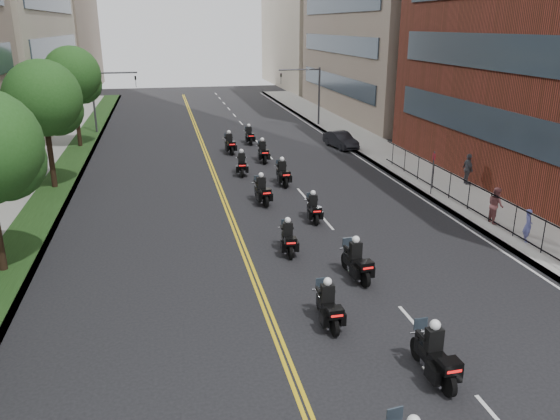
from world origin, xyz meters
The scene contains 23 objects.
sidewalk_right centered at (12.00, 25.00, 0.07)m, with size 4.00×90.00×0.15m, color gray.
sidewalk_left centered at (-12.00, 25.00, 0.07)m, with size 4.00×90.00×0.15m, color gray.
grass_strip centered at (-11.20, 25.00, 0.17)m, with size 2.00×90.00×0.04m, color #193212.
building_right_far centered at (21.50, 78.00, 13.00)m, with size 15.00×28.00×26.00m, color #AFA68D.
iron_fence centered at (11.00, 12.00, 0.90)m, with size 0.05×28.00×1.50m.
street_trees centered at (-11.05, 18.61, 5.13)m, with size 4.40×38.40×7.98m.
traffic_signal_right centered at (9.54, 42.00, 3.70)m, with size 4.09×0.20×5.60m.
traffic_signal_left centered at (-9.54, 42.00, 3.70)m, with size 4.09×0.20×5.60m.
motorcycle_1 centered at (2.41, 2.06, 0.70)m, with size 0.56×2.41×1.78m.
motorcycle_2 centered at (0.36, 5.49, 0.65)m, with size 0.51×2.23×1.65m.
motorcycle_3 centered at (2.45, 8.58, 0.69)m, with size 0.67×2.37×1.75m.
motorcycle_4 centered at (0.42, 11.67, 0.63)m, with size 0.56×2.16×1.59m.
motorcycle_5 centered at (2.59, 15.38, 0.62)m, with size 0.53×2.14×1.58m.
motorcycle_6 centered at (0.56, 18.72, 0.69)m, with size 0.66×2.37×1.75m.
motorcycle_7 centered at (2.49, 22.14, 0.69)m, with size 0.55×2.37×1.75m.
motorcycle_8 centered at (0.36, 25.05, 0.68)m, with size 0.66×2.32×1.72m.
motorcycle_9 centered at (2.36, 28.27, 0.70)m, with size 0.54×2.38×1.76m.
motorcycle_10 centered at (0.37, 31.57, 0.70)m, with size 0.65×2.41×1.78m.
motorcycle_11 centered at (2.41, 34.73, 0.66)m, with size 0.53×2.26×1.67m.
parked_sedan centered at (9.40, 31.68, 0.64)m, with size 1.36×3.89×1.28m, color black.
pedestrian_a centered at (11.20, 10.33, 0.91)m, with size 0.56×0.36×1.52m, color #525597.
pedestrian_b centered at (11.20, 12.87, 1.05)m, with size 0.88×0.68×1.80m, color brown.
pedestrian_c centered at (13.50, 19.41, 1.10)m, with size 1.11×0.46×1.89m, color #47484F.
Camera 1 is at (-4.57, -9.80, 9.48)m, focal length 35.00 mm.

